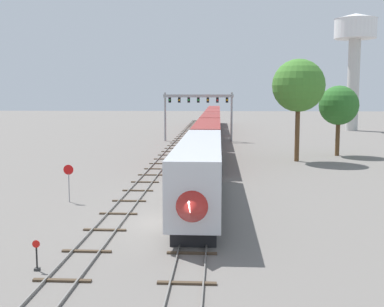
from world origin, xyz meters
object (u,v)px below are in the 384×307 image
Objects in this scene: stop_sign at (69,178)px; signal_gantry at (198,105)px; passenger_train at (211,127)px; trackside_tree_left at (339,106)px; water_tower at (355,40)px; switch_stand at (37,260)px; trackside_tree_mid at (298,86)px.

signal_gantry is at bearing 80.87° from stop_sign.
passenger_train is 23.76m from trackside_tree_left.
passenger_train is 46.59m from stop_sign.
water_tower is at bearing 72.94° from trackside_tree_left.
switch_stand is at bearing -118.92° from trackside_tree_left.
trackside_tree_left is at bearing -107.06° from water_tower.
switch_stand is 50.35m from trackside_tree_left.
water_tower is (33.22, 26.56, 13.64)m from signal_gantry.
passenger_train is 12.34× the size of trackside_tree_left.
passenger_train is 9.27× the size of trackside_tree_mid.
switch_stand is 42.89m from trackside_tree_mid.
water_tower is 17.51× the size of switch_stand.
trackside_tree_mid is (10.84, -21.77, 6.53)m from passenger_train.
trackside_tree_left reaches higher than switch_stand.
trackside_tree_left is at bearing 47.44° from stop_sign.
signal_gantry is 27.93m from trackside_tree_mid.
water_tower is (30.97, 29.29, 17.26)m from passenger_train.
trackside_tree_mid is at bearing -61.90° from signal_gantry.
stop_sign is at bearing -118.72° from water_tower.
water_tower reaches higher than trackside_tree_left.
switch_stand is (-4.85, -62.50, -5.70)m from signal_gantry.
passenger_train is 60.23m from switch_stand.
water_tower is at bearing 68.48° from trackside_tree_mid.
passenger_train is 5.06m from signal_gantry.
switch_stand is at bearing -96.77° from passenger_train.
water_tower is 2.76× the size of trackside_tree_left.
passenger_train is 39.75× the size of stop_sign.
signal_gantry is at bearing 118.10° from trackside_tree_mid.
switch_stand is (-38.07, -89.06, -19.34)m from water_tower.
trackside_tree_left is at bearing 42.70° from trackside_tree_mid.
signal_gantry is at bearing 85.56° from switch_stand.
passenger_train is at bearing 77.60° from stop_sign.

